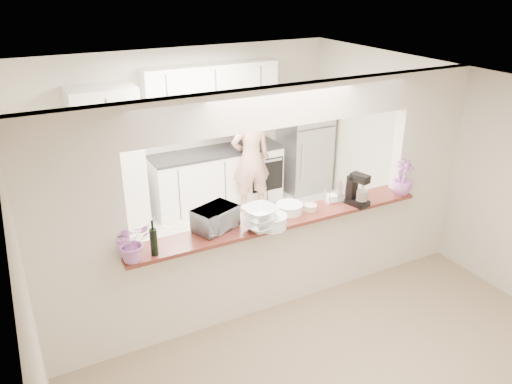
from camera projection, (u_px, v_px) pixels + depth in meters
floor at (276, 301)px, 5.79m from camera, size 6.00×6.00×0.00m
tile_overlay at (222, 242)px, 7.05m from camera, size 5.00×2.90×0.01m
partition at (278, 183)px, 5.19m from camera, size 5.00×0.15×2.50m
bar_counter at (277, 258)px, 5.56m from camera, size 3.40×0.38×1.09m
kitchen_cabinets at (177, 154)px, 7.53m from camera, size 3.15×0.62×2.25m
refrigerator at (305, 142)px, 8.46m from camera, size 0.75×0.70×1.70m
flower_left at (132, 242)px, 4.48m from camera, size 0.40×0.37×0.37m
wine_bottle_a at (154, 242)px, 4.59m from camera, size 0.07×0.07×0.33m
wine_bottle_b at (154, 242)px, 4.58m from camera, size 0.07×0.07×0.35m
toaster_oven at (215, 219)px, 5.05m from camera, size 0.51×0.43×0.24m
serving_bowls at (260, 219)px, 5.04m from camera, size 0.39×0.39×0.24m
plate_stack_a at (272, 222)px, 5.10m from camera, size 0.30×0.30×0.14m
plate_stack_b at (290, 208)px, 5.43m from camera, size 0.29×0.29×0.10m
red_bowl at (295, 211)px, 5.40m from camera, size 0.14×0.14×0.07m
tan_bowl at (310, 208)px, 5.48m from camera, size 0.14×0.14×0.07m
utensil_caddy at (336, 193)px, 5.69m from camera, size 0.27×0.18×0.24m
stand_mixer at (357, 191)px, 5.57m from camera, size 0.22×0.28×0.37m
flower_right at (403, 178)px, 5.82m from camera, size 0.25×0.25×0.42m
person at (251, 159)px, 7.67m from camera, size 0.65×0.45×1.73m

